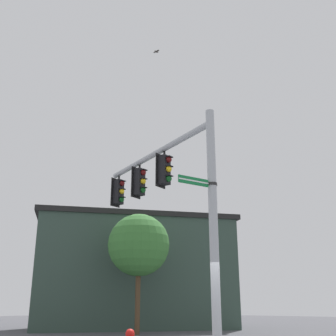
# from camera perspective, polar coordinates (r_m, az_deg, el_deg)

# --- Properties ---
(signal_pole) EXTENTS (0.26, 0.26, 7.12)m
(signal_pole) POSITION_cam_1_polar(r_m,az_deg,el_deg) (12.18, 6.17, -7.61)
(signal_pole) COLOR #ADB2B7
(signal_pole) RESTS_ON ground
(mast_arm) EXTENTS (2.63, 6.28, 0.21)m
(mast_arm) POSITION_cam_1_polar(r_m,az_deg,el_deg) (15.65, -1.82, 1.91)
(mast_arm) COLOR #ADB2B7
(traffic_light_nearest_pole) EXTENTS (0.54, 0.49, 1.31)m
(traffic_light_nearest_pole) POSITION_cam_1_polar(r_m,az_deg,el_deg) (14.83, -0.44, -0.24)
(traffic_light_nearest_pole) COLOR black
(traffic_light_mid_inner) EXTENTS (0.54, 0.49, 1.31)m
(traffic_light_mid_inner) POSITION_cam_1_polar(r_m,az_deg,el_deg) (16.34, -3.84, -1.87)
(traffic_light_mid_inner) COLOR black
(traffic_light_mid_outer) EXTENTS (0.54, 0.49, 1.31)m
(traffic_light_mid_outer) POSITION_cam_1_polar(r_m,az_deg,el_deg) (17.90, -6.67, -3.21)
(traffic_light_mid_outer) COLOR black
(street_name_sign) EXTENTS (1.27, 0.60, 0.22)m
(street_name_sign) POSITION_cam_1_polar(r_m,az_deg,el_deg) (12.24, 4.74, -1.99)
(street_name_sign) COLOR #147238
(bird_flying) EXTENTS (0.19, 0.31, 0.07)m
(bird_flying) POSITION_cam_1_polar(r_m,az_deg,el_deg) (16.51, -1.58, 15.47)
(bird_flying) COLOR #4C4742
(storefront_building) EXTENTS (12.37, 11.70, 6.50)m
(storefront_building) POSITION_cam_1_polar(r_m,az_deg,el_deg) (26.24, -4.55, -13.76)
(storefront_building) COLOR #33473D
(storefront_building) RESTS_ON ground
(tree_by_storefront) EXTENTS (3.10, 3.10, 5.78)m
(tree_by_storefront) POSITION_cam_1_polar(r_m,az_deg,el_deg) (21.57, -3.97, -10.36)
(tree_by_storefront) COLOR #4C3823
(tree_by_storefront) RESTS_ON ground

